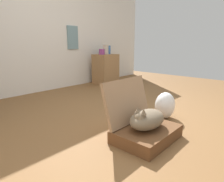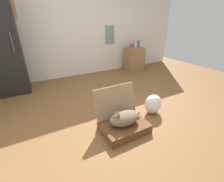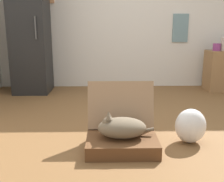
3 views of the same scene
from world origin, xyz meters
name	(u,v)px [view 2 (image 2 of 3)]	position (x,y,z in m)	size (l,w,h in m)	color
ground_plane	(124,109)	(0.00, 0.00, 0.00)	(7.68, 7.68, 0.00)	brown
wall_back	(79,26)	(0.00, 2.26, 1.30)	(6.40, 0.15, 2.60)	silver
suitcase_base	(124,127)	(-0.32, -0.50, 0.06)	(0.65, 0.47, 0.13)	brown
suitcase_lid	(116,101)	(-0.32, -0.25, 0.36)	(0.65, 0.47, 0.04)	#9B7756
cat	(124,118)	(-0.32, -0.50, 0.22)	(0.52, 0.28, 0.24)	brown
plastic_bag_white	(153,104)	(0.36, -0.34, 0.17)	(0.30, 0.24, 0.34)	white
refrigerator	(4,46)	(-1.70, 1.80, 0.98)	(0.57, 0.64, 1.96)	black
side_table	(134,59)	(1.56, 1.85, 0.35)	(0.53, 0.42, 0.69)	olive
vase_tall	(132,46)	(1.43, 1.84, 0.75)	(0.13, 0.13, 0.12)	#8C387A
vase_short	(138,44)	(1.69, 1.89, 0.79)	(0.11, 0.11, 0.20)	#38609E
vase_round	(135,44)	(1.56, 1.84, 0.80)	(0.13, 0.13, 0.22)	#B7AD99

